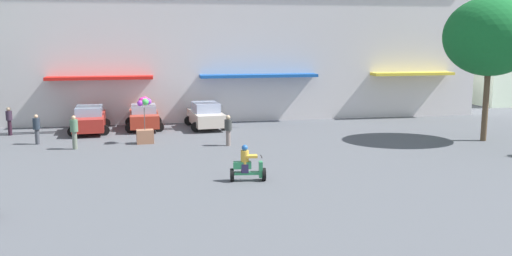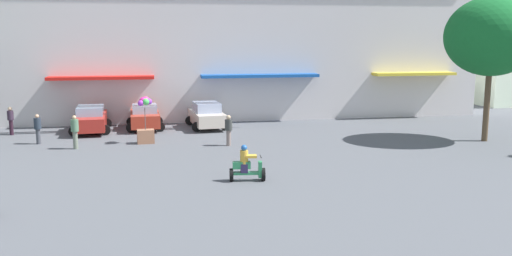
{
  "view_description": "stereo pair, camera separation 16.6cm",
  "coord_description": "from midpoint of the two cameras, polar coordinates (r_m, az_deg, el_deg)",
  "views": [
    {
      "loc": [
        -1.96,
        -6.27,
        5.73
      ],
      "look_at": [
        2.7,
        18.44,
        1.5
      ],
      "focal_mm": 38.25,
      "sensor_mm": 36.0,
      "label": 1
    },
    {
      "loc": [
        -1.79,
        -6.3,
        5.73
      ],
      "look_at": [
        2.7,
        18.44,
        1.5
      ],
      "focal_mm": 38.25,
      "sensor_mm": 36.0,
      "label": 2
    }
  ],
  "objects": [
    {
      "name": "ground_plane",
      "position": [
        20.2,
        -4.57,
        -6.95
      ],
      "size": [
        128.0,
        128.0,
        0.0
      ],
      "primitive_type": "plane",
      "color": "#505359"
    },
    {
      "name": "plaza_tree_1",
      "position": [
        32.35,
        23.56,
        8.76
      ],
      "size": [
        5.0,
        4.86,
        7.88
      ],
      "color": "brown",
      "rests_on": "ground"
    },
    {
      "name": "parked_car_0",
      "position": [
        34.47,
        -16.77,
        0.91
      ],
      "size": [
        2.52,
        4.51,
        1.57
      ],
      "color": "#AA271F",
      "rests_on": "ground"
    },
    {
      "name": "parked_car_1",
      "position": [
        34.73,
        -11.41,
        1.16
      ],
      "size": [
        2.43,
        3.91,
        1.53
      ],
      "color": "#AE3321",
      "rests_on": "ground"
    },
    {
      "name": "parked_car_2",
      "position": [
        34.61,
        -5.03,
        1.33
      ],
      "size": [
        2.62,
        4.29,
        1.62
      ],
      "color": "beige",
      "rests_on": "ground"
    },
    {
      "name": "scooter_rider_5",
      "position": [
        21.85,
        -0.77,
        -4.02
      ],
      "size": [
        1.47,
        0.67,
        1.48
      ],
      "color": "black",
      "rests_on": "ground"
    },
    {
      "name": "pedestrian_0",
      "position": [
        29.43,
        -18.27,
        -0.2
      ],
      "size": [
        0.42,
        0.42,
        1.75
      ],
      "color": "slate",
      "rests_on": "ground"
    },
    {
      "name": "pedestrian_1",
      "position": [
        34.98,
        -24.16,
        0.88
      ],
      "size": [
        0.4,
        0.4,
        1.68
      ],
      "color": "black",
      "rests_on": "ground"
    },
    {
      "name": "pedestrian_2",
      "position": [
        28.84,
        -2.72,
        -0.05
      ],
      "size": [
        0.5,
        0.5,
        1.64
      ],
      "color": "gray",
      "rests_on": "ground"
    },
    {
      "name": "pedestrian_3",
      "position": [
        31.49,
        -21.73,
        0.07
      ],
      "size": [
        0.46,
        0.46,
        1.61
      ],
      "color": "#41434B",
      "rests_on": "ground"
    },
    {
      "name": "balloon_vendor_cart",
      "position": [
        30.02,
        -11.34,
        0.46
      ],
      "size": [
        0.95,
        0.8,
        2.53
      ],
      "color": "#A06A4E",
      "rests_on": "ground"
    }
  ]
}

